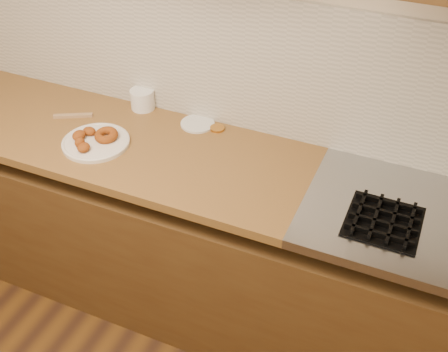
{
  "coord_description": "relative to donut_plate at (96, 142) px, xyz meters",
  "views": [
    {
      "loc": [
        0.87,
        0.04,
        2.26
      ],
      "look_at": [
        0.19,
        1.59,
        0.93
      ],
      "focal_mm": 45.0,
      "sensor_mm": 36.0,
      "label": 1
    }
  ],
  "objects": [
    {
      "name": "wall_back",
      "position": [
        0.41,
        0.39,
        0.44
      ],
      "size": [
        4.0,
        0.02,
        2.7
      ],
      "primitive_type": "cube",
      "color": "#C6B597",
      "rests_on": "ground"
    },
    {
      "name": "donut_plate",
      "position": [
        0.0,
        0.0,
        0.0
      ],
      "size": [
        0.28,
        0.28,
        0.02
      ],
      "primitive_type": "cylinder",
      "color": "silver",
      "rests_on": "butcher_block"
    },
    {
      "name": "tub_lid",
      "position": [
        0.33,
        0.31,
        -0.0
      ],
      "size": [
        0.17,
        0.17,
        0.01
      ],
      "primitive_type": "cylinder",
      "rotation": [
        0.0,
        0.0,
        -0.15
      ],
      "color": "silver",
      "rests_on": "butcher_block"
    },
    {
      "name": "brass_jar_lid",
      "position": [
        0.42,
        0.31,
        -0.0
      ],
      "size": [
        0.07,
        0.07,
        0.01
      ],
      "primitive_type": "cylinder",
      "rotation": [
        0.0,
        0.0,
        -0.06
      ],
      "color": "#BD7E31",
      "rests_on": "butcher_block"
    },
    {
      "name": "plastic_tub",
      "position": [
        0.03,
        0.34,
        0.04
      ],
      "size": [
        0.14,
        0.14,
        0.09
      ],
      "primitive_type": "cylinder",
      "rotation": [
        0.0,
        0.0,
        -0.29
      ],
      "color": "white",
      "rests_on": "butcher_block"
    },
    {
      "name": "butcher_block",
      "position": [
        -0.24,
        0.08,
        -0.03
      ],
      "size": [
        2.3,
        0.62,
        0.04
      ],
      "primitive_type": "cube",
      "color": "brown",
      "rests_on": "base_cabinet"
    },
    {
      "name": "backsplash",
      "position": [
        0.41,
        0.38,
        0.29
      ],
      "size": [
        3.6,
        0.02,
        0.6
      ],
      "primitive_type": "cube",
      "color": "#BBB5A7",
      "rests_on": "wall_back"
    },
    {
      "name": "ring_donut",
      "position": [
        0.03,
        0.03,
        0.03
      ],
      "size": [
        0.11,
        0.11,
        0.05
      ],
      "primitive_type": "torus",
      "rotation": [
        0.1,
        0.0,
        -0.06
      ],
      "color": "brown",
      "rests_on": "donut_plate"
    },
    {
      "name": "wooden_utensil",
      "position": [
        -0.22,
        0.14,
        -0.0
      ],
      "size": [
        0.17,
        0.1,
        0.01
      ],
      "primitive_type": "cube",
      "rotation": [
        0.0,
        0.0,
        0.48
      ],
      "color": "#9E7A54",
      "rests_on": "butcher_block"
    },
    {
      "name": "base_cabinet",
      "position": [
        0.41,
        0.08,
        -0.52
      ],
      "size": [
        3.6,
        0.6,
        0.77
      ],
      "primitive_type": "cube",
      "color": "#51371A",
      "rests_on": "floor"
    },
    {
      "name": "fried_dough_chunks",
      "position": [
        -0.04,
        -0.03,
        0.03
      ],
      "size": [
        0.12,
        0.17,
        0.05
      ],
      "color": "brown",
      "rests_on": "donut_plate"
    }
  ]
}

